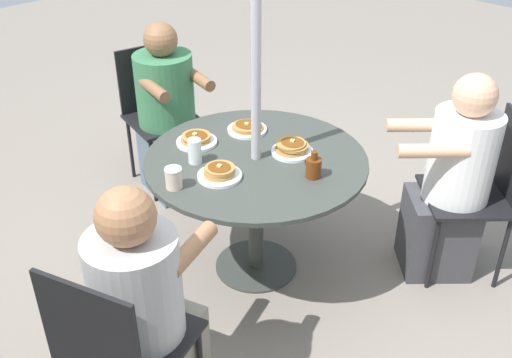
{
  "coord_description": "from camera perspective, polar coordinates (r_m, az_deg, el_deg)",
  "views": [
    {
      "loc": [
        -1.86,
        1.84,
        2.2
      ],
      "look_at": [
        0.0,
        0.0,
        0.58
      ],
      "focal_mm": 42.0,
      "sensor_mm": 36.0,
      "label": 1
    }
  ],
  "objects": [
    {
      "name": "diner_north",
      "position": [
        3.89,
        -8.27,
        5.68
      ],
      "size": [
        0.54,
        0.44,
        1.13
      ],
      "rotation": [
        0.0,
        0.0,
        1.37
      ],
      "color": "slate",
      "rests_on": "ground"
    },
    {
      "name": "patio_chair_east",
      "position": [
        2.33,
        -13.11,
        -15.19
      ],
      "size": [
        0.55,
        0.55,
        0.91
      ],
      "rotation": [
        0.0,
        0.0,
        -2.79
      ],
      "color": "black",
      "rests_on": "ground"
    },
    {
      "name": "pancake_plate_b",
      "position": [
        3.26,
        -0.85,
        4.87
      ],
      "size": [
        0.21,
        0.21,
        0.05
      ],
      "color": "white",
      "rests_on": "patio_table"
    },
    {
      "name": "syrup_bottle",
      "position": [
        2.84,
        5.49,
        1.15
      ],
      "size": [
        0.1,
        0.08,
        0.14
      ],
      "color": "#602D0F",
      "rests_on": "patio_table"
    },
    {
      "name": "ground_plane",
      "position": [
        3.42,
        0.0,
        -8.31
      ],
      "size": [
        12.0,
        12.0,
        0.0
      ],
      "primitive_type": "plane",
      "color": "gray"
    },
    {
      "name": "pancake_plate_c",
      "position": [
        3.15,
        -5.7,
        3.74
      ],
      "size": [
        0.21,
        0.21,
        0.06
      ],
      "color": "white",
      "rests_on": "patio_table"
    },
    {
      "name": "pancake_plate_a",
      "position": [
        2.84,
        -3.49,
        0.59
      ],
      "size": [
        0.21,
        0.21,
        0.07
      ],
      "color": "white",
      "rests_on": "patio_table"
    },
    {
      "name": "coffee_cup",
      "position": [
        2.77,
        -7.85,
        0.09
      ],
      "size": [
        0.08,
        0.08,
        0.1
      ],
      "color": "beige",
      "rests_on": "patio_table"
    },
    {
      "name": "drinking_glass_a",
      "position": [
        2.95,
        -5.86,
        2.66
      ],
      "size": [
        0.07,
        0.07,
        0.13
      ],
      "primitive_type": "cylinder",
      "color": "silver",
      "rests_on": "patio_table"
    },
    {
      "name": "patio_table",
      "position": [
        3.07,
        0.0,
        0.28
      ],
      "size": [
        1.13,
        1.13,
        0.71
      ],
      "color": "#383D38",
      "rests_on": "ground"
    },
    {
      "name": "patio_chair_south",
      "position": [
        3.33,
        20.9,
        -0.65
      ],
      "size": [
        0.6,
        0.6,
        0.91
      ],
      "rotation": [
        0.0,
        0.0,
        -0.77
      ],
      "color": "black",
      "rests_on": "ground"
    },
    {
      "name": "patio_chair_north",
      "position": [
        4.03,
        -9.4,
        6.81
      ],
      "size": [
        0.5,
        0.5,
        0.91
      ],
      "rotation": [
        0.0,
        0.0,
        1.37
      ],
      "color": "black",
      "rests_on": "ground"
    },
    {
      "name": "pancake_plate_d",
      "position": [
        3.04,
        3.46,
        2.93
      ],
      "size": [
        0.21,
        0.21,
        0.07
      ],
      "color": "white",
      "rests_on": "patio_table"
    },
    {
      "name": "diner_east",
      "position": [
        2.43,
        -10.57,
        -12.87
      ],
      "size": [
        0.48,
        0.54,
        1.12
      ],
      "rotation": [
        0.0,
        0.0,
        -2.79
      ],
      "color": "gray",
      "rests_on": "ground"
    },
    {
      "name": "diner_south",
      "position": [
        3.27,
        18.07,
        -0.66
      ],
      "size": [
        0.58,
        0.59,
        1.15
      ],
      "rotation": [
        0.0,
        0.0,
        -0.77
      ],
      "color": "#3D3D42",
      "rests_on": "ground"
    },
    {
      "name": "umbrella_pole",
      "position": [
        2.79,
        0.0,
        11.47
      ],
      "size": [
        0.05,
        0.05,
        2.46
      ],
      "primitive_type": "cylinder",
      "color": "#ADADB2",
      "rests_on": "ground"
    }
  ]
}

